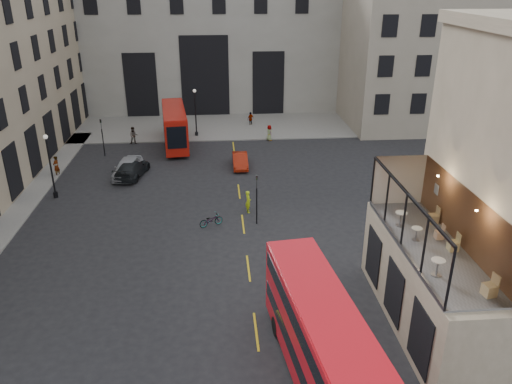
{
  "coord_description": "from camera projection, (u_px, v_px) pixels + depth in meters",
  "views": [
    {
      "loc": [
        -3.64,
        -20.4,
        16.68
      ],
      "look_at": [
        -1.14,
        10.91,
        3.0
      ],
      "focal_mm": 35.0,
      "sensor_mm": 36.0,
      "label": 1
    }
  ],
  "objects": [
    {
      "name": "cafe_table_far",
      "position": [
        401.0,
        217.0,
        26.01
      ],
      "size": [
        0.61,
        0.61,
        0.77
      ],
      "color": "beige",
      "rests_on": "cafe_floor"
    },
    {
      "name": "cafe_chair_d",
      "position": [
        434.0,
        218.0,
        26.38
      ],
      "size": [
        0.47,
        0.47,
        0.92
      ],
      "color": "tan",
      "rests_on": "cafe_floor"
    },
    {
      "name": "car_a",
      "position": [
        128.0,
        168.0,
        44.73
      ],
      "size": [
        2.54,
        5.06,
        1.65
      ],
      "primitive_type": "imported",
      "rotation": [
        0.0,
        0.0,
        -0.12
      ],
      "color": "#9C9EA3",
      "rests_on": "ground"
    },
    {
      "name": "pedestrian_e",
      "position": [
        56.0,
        166.0,
        44.76
      ],
      "size": [
        0.67,
        0.8,
        1.86
      ],
      "primitive_type": "imported",
      "rotation": [
        0.0,
        0.0,
        4.32
      ],
      "color": "gray",
      "rests_on": "ground"
    },
    {
      "name": "street_lamp_a",
      "position": [
        51.0,
        170.0,
        39.82
      ],
      "size": [
        0.36,
        0.36,
        5.33
      ],
      "color": "black",
      "rests_on": "ground"
    },
    {
      "name": "cafe_chair_b",
      "position": [
        453.0,
        245.0,
        23.75
      ],
      "size": [
        0.46,
        0.46,
        0.91
      ],
      "color": "tan",
      "rests_on": "cafe_floor"
    },
    {
      "name": "cafe_chair_c",
      "position": [
        439.0,
        234.0,
        24.83
      ],
      "size": [
        0.39,
        0.39,
        0.78
      ],
      "color": "tan",
      "rests_on": "cafe_floor"
    },
    {
      "name": "bus_far",
      "position": [
        175.0,
        125.0,
        52.41
      ],
      "size": [
        3.37,
        10.16,
        3.98
      ],
      "color": "#A9140B",
      "rests_on": "ground"
    },
    {
      "name": "cafe_table_near",
      "position": [
        438.0,
        265.0,
        21.68
      ],
      "size": [
        0.61,
        0.61,
        0.77
      ],
      "color": "silver",
      "rests_on": "cafe_floor"
    },
    {
      "name": "building_right",
      "position": [
        413.0,
        33.0,
        59.41
      ],
      "size": [
        16.6,
        18.6,
        20.0
      ],
      "color": "#A09381",
      "rests_on": "ground"
    },
    {
      "name": "pedestrian_a",
      "position": [
        134.0,
        136.0,
        53.3
      ],
      "size": [
        1.01,
        0.84,
        1.87
      ],
      "primitive_type": "imported",
      "rotation": [
        0.0,
        0.0,
        0.16
      ],
      "color": "gray",
      "rests_on": "ground"
    },
    {
      "name": "traffic_light_far",
      "position": [
        102.0,
        133.0,
        49.09
      ],
      "size": [
        0.16,
        0.2,
        3.8
      ],
      "color": "black",
      "rests_on": "ground"
    },
    {
      "name": "car_c",
      "position": [
        132.0,
        169.0,
        44.77
      ],
      "size": [
        2.99,
        5.29,
        1.45
      ],
      "primitive_type": "imported",
      "rotation": [
        0.0,
        0.0,
        2.94
      ],
      "color": "black",
      "rests_on": "ground"
    },
    {
      "name": "cafe_floor",
      "position": [
        430.0,
        247.0,
        24.23
      ],
      "size": [
        3.0,
        10.0,
        0.1
      ],
      "primitive_type": "cube",
      "color": "slate",
      "rests_on": "host_frontage"
    },
    {
      "name": "gateway",
      "position": [
        204.0,
        36.0,
        65.31
      ],
      "size": [
        35.0,
        10.6,
        18.0
      ],
      "color": "#9D9B92",
      "rests_on": "ground"
    },
    {
      "name": "cyclist",
      "position": [
        248.0,
        202.0,
        37.92
      ],
      "size": [
        0.5,
        0.69,
        1.74
      ],
      "primitive_type": "imported",
      "rotation": [
        0.0,
        0.0,
        1.71
      ],
      "color": "#BFE017",
      "rests_on": "ground"
    },
    {
      "name": "host_building_main",
      "position": [
        512.0,
        183.0,
        23.19
      ],
      "size": [
        7.26,
        11.4,
        15.1
      ],
      "color": "tan",
      "rests_on": "ground"
    },
    {
      "name": "host_frontage",
      "position": [
        424.0,
        287.0,
        25.15
      ],
      "size": [
        3.0,
        11.0,
        4.5
      ],
      "primitive_type": "cube",
      "color": "tan",
      "rests_on": "ground"
    },
    {
      "name": "cafe_table_mid",
      "position": [
        417.0,
        232.0,
        24.61
      ],
      "size": [
        0.53,
        0.53,
        0.66
      ],
      "color": "silver",
      "rests_on": "cafe_floor"
    },
    {
      "name": "cafe_chair_a",
      "position": [
        490.0,
        289.0,
        20.38
      ],
      "size": [
        0.56,
        0.56,
        0.98
      ],
      "color": "#DCB97F",
      "rests_on": "cafe_floor"
    },
    {
      "name": "ground",
      "position": [
        295.0,
        329.0,
        25.57
      ],
      "size": [
        140.0,
        140.0,
        0.0
      ],
      "primitive_type": "plane",
      "color": "black",
      "rests_on": "ground"
    },
    {
      "name": "bus_near",
      "position": [
        321.0,
        338.0,
        21.34
      ],
      "size": [
        3.7,
        11.07,
        4.33
      ],
      "color": "red",
      "rests_on": "ground"
    },
    {
      "name": "car_b",
      "position": [
        240.0,
        160.0,
        46.99
      ],
      "size": [
        1.39,
        3.95,
        1.3
      ],
      "primitive_type": "imported",
      "rotation": [
        0.0,
        0.0,
        0.0
      ],
      "color": "#9D1D09",
      "rests_on": "ground"
    },
    {
      "name": "pedestrian_b",
      "position": [
        170.0,
        136.0,
        53.88
      ],
      "size": [
        1.02,
        1.15,
        1.54
      ],
      "primitive_type": "imported",
      "rotation": [
        0.0,
        0.0,
        1.0
      ],
      "color": "gray",
      "rests_on": "ground"
    },
    {
      "name": "traffic_light_near",
      "position": [
        257.0,
        193.0,
        35.5
      ],
      "size": [
        0.16,
        0.2,
        3.8
      ],
      "color": "black",
      "rests_on": "ground"
    },
    {
      "name": "pedestrian_d",
      "position": [
        269.0,
        133.0,
        54.47
      ],
      "size": [
        0.86,
        1.0,
        1.72
      ],
      "primitive_type": "imported",
      "rotation": [
        0.0,
        0.0,
        2.02
      ],
      "color": "gray",
      "rests_on": "ground"
    },
    {
      "name": "pedestrian_c",
      "position": [
        251.0,
        119.0,
        59.89
      ],
      "size": [
        1.03,
        0.9,
        1.66
      ],
      "primitive_type": "imported",
      "rotation": [
        0.0,
        0.0,
        3.76
      ],
      "color": "gray",
      "rests_on": "ground"
    },
    {
      "name": "bicycle",
      "position": [
        211.0,
        220.0,
        35.96
      ],
      "size": [
        1.87,
        1.27,
        0.93
      ],
      "primitive_type": "imported",
      "rotation": [
        0.0,
        0.0,
        1.98
      ],
      "color": "gray",
      "rests_on": "ground"
    },
    {
      "name": "street_lamp_b",
      "position": [
        196.0,
        116.0,
        55.25
      ],
      "size": [
        0.36,
        0.36,
        5.33
      ],
      "color": "black",
      "rests_on": "ground"
    },
    {
      "name": "pavement_far",
      "position": [
        198.0,
        126.0,
        59.84
      ],
      "size": [
        40.0,
        12.0,
        0.12
      ],
      "primitive_type": "cube",
      "color": "slate",
      "rests_on": "ground"
    }
  ]
}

